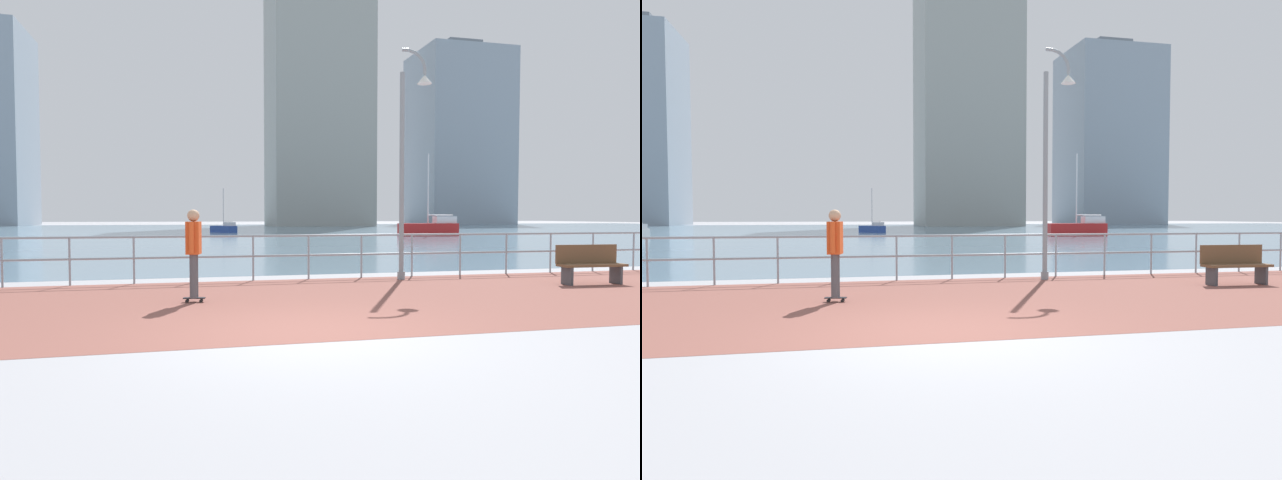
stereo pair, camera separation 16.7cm
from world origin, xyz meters
The scene contains 11 objects.
ground centered at (0.00, 40.00, 0.00)m, with size 220.00×220.00×0.00m, color #9E9EA3.
brick_paving centered at (0.00, 2.79, 0.00)m, with size 28.00×6.82×0.01m, color brown.
harbor_water centered at (0.00, 51.20, 0.00)m, with size 180.00×88.00×0.00m, color slate.
waterfront_railing centered at (0.00, 6.20, 0.78)m, with size 25.25×0.06×1.13m.
lamppost centered at (3.80, 5.53, 3.18)m, with size 0.76×0.52×5.76m.
skateboarder centered at (-1.45, 3.05, 1.03)m, with size 0.41×0.56×1.72m.
park_bench centered at (7.61, 3.68, 0.48)m, with size 1.62×0.52×0.92m.
sailboat_blue centered at (1.76, 46.08, 0.41)m, with size 2.50×3.02×4.26m.
sailboat_red centered at (17.39, 33.55, 0.63)m, with size 4.78×1.77×6.58m.
tower_glass centered at (49.53, 90.44, 16.63)m, with size 16.90×14.84×34.92m.
tower_beige centered at (18.94, 79.76, 23.50)m, with size 15.67×13.53×48.68m.
Camera 1 is at (-1.53, -7.27, 1.60)m, focal length 30.72 mm.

